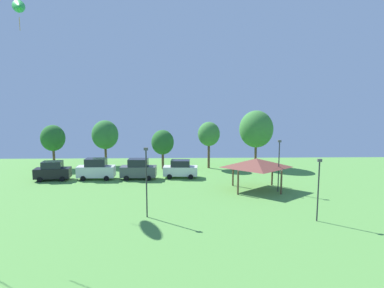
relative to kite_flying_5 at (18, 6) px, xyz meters
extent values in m
ellipsoid|color=green|center=(0.00, 0.00, 0.00)|extent=(3.72, 5.69, 2.66)
cube|color=orange|center=(0.00, 0.00, 0.35)|extent=(0.36, 0.48, 1.54)
cylinder|color=orange|center=(0.00, 0.00, -1.76)|extent=(0.16, 0.24, 1.40)
cube|color=black|center=(0.47, 5.38, -18.76)|extent=(4.46, 2.19, 1.24)
cube|color=#1E232D|center=(0.47, 5.38, -17.71)|extent=(2.52, 1.87, 0.87)
cylinder|color=black|center=(1.89, 4.62, -19.38)|extent=(0.66, 0.28, 0.64)
cylinder|color=black|center=(1.72, 6.40, -19.38)|extent=(0.66, 0.28, 0.64)
cylinder|color=black|center=(-0.78, 4.36, -19.38)|extent=(0.66, 0.28, 0.64)
cylinder|color=black|center=(-0.94, 6.15, -19.38)|extent=(0.66, 0.28, 0.64)
cube|color=silver|center=(5.84, 5.74, -18.69)|extent=(4.70, 1.77, 1.40)
cube|color=#1E232D|center=(5.84, 5.74, -17.50)|extent=(2.59, 1.62, 0.98)
cylinder|color=black|center=(7.30, 4.88, -19.38)|extent=(0.64, 0.22, 0.64)
cylinder|color=black|center=(7.29, 6.62, -19.38)|extent=(0.64, 0.22, 0.64)
cylinder|color=black|center=(4.39, 4.86, -19.38)|extent=(0.64, 0.22, 0.64)
cylinder|color=black|center=(4.38, 6.61, -19.38)|extent=(0.64, 0.22, 0.64)
cube|color=#4C5156|center=(11.21, 5.74, -18.71)|extent=(4.55, 1.90, 1.36)
cube|color=#1E232D|center=(11.21, 5.74, -17.55)|extent=(2.52, 1.70, 0.95)
cylinder|color=black|center=(12.58, 4.81, -19.38)|extent=(0.65, 0.24, 0.64)
cylinder|color=black|center=(12.63, 6.59, -19.38)|extent=(0.65, 0.24, 0.64)
cylinder|color=black|center=(9.79, 4.89, -19.38)|extent=(0.65, 0.24, 0.64)
cylinder|color=black|center=(9.84, 6.67, -19.38)|extent=(0.65, 0.24, 0.64)
cube|color=silver|center=(16.58, 6.38, -18.79)|extent=(4.49, 1.97, 1.18)
cube|color=#1E232D|center=(16.58, 6.38, -17.79)|extent=(2.50, 1.73, 0.83)
cylinder|color=black|center=(17.90, 5.44, -19.38)|extent=(0.65, 0.25, 0.64)
cylinder|color=black|center=(17.99, 7.18, -19.38)|extent=(0.65, 0.25, 0.64)
cylinder|color=black|center=(15.17, 5.58, -19.38)|extent=(0.65, 0.25, 0.64)
cylinder|color=black|center=(15.26, 7.32, -19.38)|extent=(0.65, 0.25, 0.64)
cylinder|color=brown|center=(22.83, -1.69, -18.40)|extent=(0.20, 0.20, 2.60)
cylinder|color=brown|center=(27.49, -1.69, -18.40)|extent=(0.20, 0.20, 2.60)
cylinder|color=brown|center=(22.83, 2.12, -18.40)|extent=(0.20, 0.20, 2.60)
cylinder|color=brown|center=(27.49, 2.12, -18.40)|extent=(0.20, 0.20, 2.60)
pyramid|color=brown|center=(25.16, 0.22, -16.60)|extent=(6.04, 4.93, 1.00)
cylinder|color=#2D2D33|center=(27.46, -0.62, -16.94)|extent=(0.12, 0.12, 5.52)
cube|color=#4C4C51|center=(27.46, -0.62, -14.06)|extent=(0.36, 0.20, 0.24)
cylinder|color=#2D2D33|center=(13.79, -8.49, -16.76)|extent=(0.12, 0.12, 5.89)
cube|color=#4C4C51|center=(13.79, -8.49, -13.69)|extent=(0.36, 0.20, 0.24)
cylinder|color=#2D2D33|center=(28.22, -9.80, -17.16)|extent=(0.12, 0.12, 5.08)
cube|color=#4C4C51|center=(28.22, -9.80, -14.51)|extent=(0.36, 0.20, 0.24)
cylinder|color=brown|center=(-2.22, 13.12, -18.12)|extent=(0.36, 0.36, 3.17)
ellipsoid|color=#286628|center=(-2.22, 13.12, -15.23)|extent=(3.50, 3.50, 3.85)
cylinder|color=brown|center=(5.02, 14.91, -18.07)|extent=(0.36, 0.36, 3.26)
ellipsoid|color=#337533|center=(5.02, 14.91, -14.94)|extent=(4.00, 4.00, 4.40)
cylinder|color=brown|center=(13.95, 12.16, -18.35)|extent=(0.36, 0.36, 2.70)
ellipsoid|color=#286628|center=(13.95, 12.16, -15.78)|extent=(3.27, 3.27, 3.60)
cylinder|color=brown|center=(20.71, 12.52, -17.77)|extent=(0.36, 0.36, 3.87)
ellipsoid|color=#3D7F38|center=(20.71, 12.52, -14.62)|extent=(3.22, 3.22, 3.55)
cylinder|color=brown|center=(27.83, 13.18, -17.78)|extent=(0.36, 0.36, 3.85)
ellipsoid|color=#3D7F38|center=(27.83, 13.18, -13.97)|extent=(5.01, 5.01, 5.51)
camera|label=1|loc=(16.99, -37.27, -9.42)|focal=32.00mm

